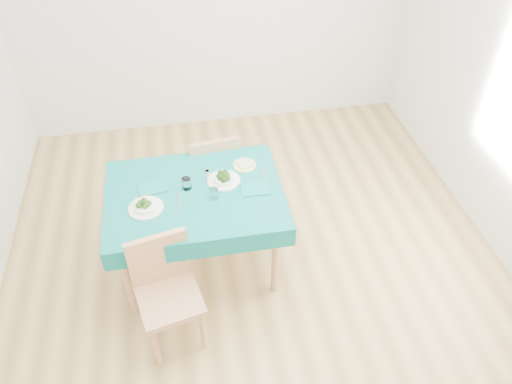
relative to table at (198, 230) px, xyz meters
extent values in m
cube|color=olive|center=(0.42, -0.17, -0.39)|extent=(4.00, 4.50, 0.02)
cube|color=silver|center=(0.42, 2.08, 0.97)|extent=(4.00, 0.02, 2.70)
cube|color=#096A65|center=(0.00, 0.00, 0.00)|extent=(1.27, 0.97, 0.76)
cube|color=tan|center=(-0.25, -0.65, 0.12)|extent=(0.49, 0.52, 1.01)
cube|color=tan|center=(0.19, 0.66, 0.13)|extent=(0.46, 0.49, 1.03)
cube|color=silver|center=(-0.38, -0.07, 0.38)|extent=(0.03, 0.20, 0.00)
cube|color=silver|center=(-0.11, -0.07, 0.38)|extent=(0.03, 0.21, 0.00)
cube|color=silver|center=(0.12, 0.15, 0.38)|extent=(0.03, 0.20, 0.00)
cube|color=silver|center=(0.51, 0.07, 0.38)|extent=(0.07, 0.23, 0.00)
cube|color=#0E766F|center=(-0.29, 0.10, 0.39)|extent=(0.23, 0.18, 0.01)
cube|color=#0E766F|center=(0.44, -0.05, 0.39)|extent=(0.21, 0.15, 0.01)
cylinder|color=white|center=(-0.05, 0.06, 0.42)|extent=(0.07, 0.07, 0.09)
cylinder|color=white|center=(0.14, -0.08, 0.42)|extent=(0.06, 0.06, 0.08)
cylinder|color=#CFE16D|center=(0.41, 0.25, 0.38)|extent=(0.18, 0.18, 0.01)
cube|color=beige|center=(0.41, 0.25, 0.40)|extent=(0.13, 0.13, 0.02)
camera|label=1|loc=(-0.04, -2.72, 2.76)|focal=35.00mm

